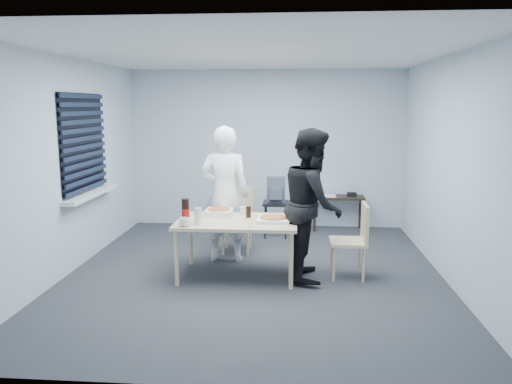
# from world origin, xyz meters

# --- Properties ---
(room) EXTENTS (5.00, 5.00, 5.00)m
(room) POSITION_xyz_m (-2.20, 0.40, 1.44)
(room) COLOR #313136
(room) RESTS_ON ground
(dining_table) EXTENTS (1.41, 0.89, 0.69)m
(dining_table) POSITION_xyz_m (-0.20, -0.10, 0.63)
(dining_table) COLOR beige
(dining_table) RESTS_ON ground
(chair_far) EXTENTS (0.42, 0.42, 0.89)m
(chair_far) POSITION_xyz_m (-0.32, 0.99, 0.51)
(chair_far) COLOR beige
(chair_far) RESTS_ON ground
(chair_right) EXTENTS (0.42, 0.42, 0.89)m
(chair_right) POSITION_xyz_m (1.20, -0.03, 0.51)
(chair_right) COLOR beige
(chair_right) RESTS_ON ground
(person_white) EXTENTS (0.65, 0.42, 1.77)m
(person_white) POSITION_xyz_m (-0.43, 0.52, 0.89)
(person_white) COLOR white
(person_white) RESTS_ON ground
(person_black) EXTENTS (0.47, 0.86, 1.77)m
(person_black) POSITION_xyz_m (0.68, -0.06, 0.89)
(person_black) COLOR black
(person_black) RESTS_ON ground
(side_table) EXTENTS (0.84, 0.37, 0.56)m
(side_table) POSITION_xyz_m (1.18, 2.28, 0.48)
(side_table) COLOR #2F2317
(side_table) RESTS_ON ground
(stool) EXTENTS (0.40, 0.40, 0.55)m
(stool) POSITION_xyz_m (0.19, 1.77, 0.44)
(stool) COLOR black
(stool) RESTS_ON ground
(backpack) EXTENTS (0.28, 0.20, 0.39)m
(backpack) POSITION_xyz_m (0.19, 1.76, 0.74)
(backpack) COLOR #575D66
(backpack) RESTS_ON stool
(pizza_box_a) EXTENTS (0.33, 0.33, 0.08)m
(pizza_box_a) POSITION_xyz_m (-0.45, 0.17, 0.72)
(pizza_box_a) COLOR white
(pizza_box_a) RESTS_ON dining_table
(pizza_box_b) EXTENTS (0.37, 0.37, 0.05)m
(pizza_box_b) POSITION_xyz_m (0.23, -0.11, 0.71)
(pizza_box_b) COLOR white
(pizza_box_b) RESTS_ON dining_table
(mug_a) EXTENTS (0.17, 0.17, 0.10)m
(mug_a) POSITION_xyz_m (-0.75, -0.44, 0.73)
(mug_a) COLOR white
(mug_a) RESTS_ON dining_table
(mug_b) EXTENTS (0.10, 0.10, 0.09)m
(mug_b) POSITION_xyz_m (-0.16, 0.25, 0.73)
(mug_b) COLOR white
(mug_b) RESTS_ON dining_table
(cola_glass) EXTENTS (0.08, 0.08, 0.14)m
(cola_glass) POSITION_xyz_m (-0.08, 0.06, 0.75)
(cola_glass) COLOR black
(cola_glass) RESTS_ON dining_table
(soda_bottle) EXTENTS (0.09, 0.09, 0.29)m
(soda_bottle) POSITION_xyz_m (-0.76, -0.32, 0.83)
(soda_bottle) COLOR black
(soda_bottle) RESTS_ON dining_table
(plastic_cups) EXTENTS (0.10, 0.10, 0.19)m
(plastic_cups) POSITION_xyz_m (-0.62, -0.33, 0.78)
(plastic_cups) COLOR silver
(plastic_cups) RESTS_ON dining_table
(rubber_band) EXTENTS (0.06, 0.06, 0.00)m
(rubber_band) POSITION_xyz_m (-0.01, -0.41, 0.69)
(rubber_band) COLOR red
(rubber_band) RESTS_ON dining_table
(papers) EXTENTS (0.24, 0.31, 0.01)m
(papers) POSITION_xyz_m (1.03, 2.30, 0.56)
(papers) COLOR white
(papers) RESTS_ON side_table
(black_box) EXTENTS (0.16, 0.13, 0.06)m
(black_box) POSITION_xyz_m (1.40, 2.28, 0.59)
(black_box) COLOR black
(black_box) RESTS_ON side_table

